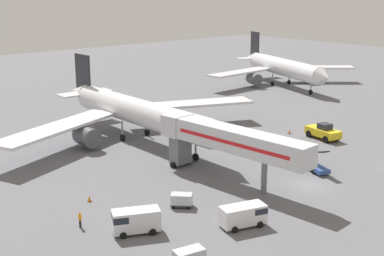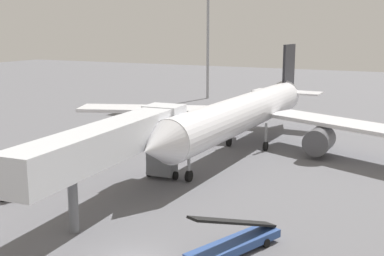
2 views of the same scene
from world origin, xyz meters
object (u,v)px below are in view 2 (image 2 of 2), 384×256
baggage_cart_near_right (9,188)px  belt_loader_truck (234,242)px  jet_bridge (118,141)px  airplane_at_gate (246,113)px  safety_cone_bravo (21,162)px

baggage_cart_near_right → belt_loader_truck: bearing=-3.9°
jet_bridge → airplane_at_gate: bearing=83.2°
belt_loader_truck → safety_cone_bravo: (-28.09, 9.53, -0.44)m
airplane_at_gate → belt_loader_truck: (9.16, -26.80, -3.59)m
airplane_at_gate → safety_cone_bravo: bearing=-137.6°
airplane_at_gate → jet_bridge: (-2.68, -22.43, 0.94)m
safety_cone_bravo → belt_loader_truck: bearing=-18.7°
jet_bridge → safety_cone_bravo: jet_bridge is taller
airplane_at_gate → safety_cone_bravo: airplane_at_gate is taller
jet_bridge → safety_cone_bravo: (-16.25, 5.16, -4.97)m
airplane_at_gate → jet_bridge: bearing=-96.8°
baggage_cart_near_right → safety_cone_bravo: (-6.83, 8.06, -0.49)m
jet_bridge → safety_cone_bravo: size_ratio=32.37×
jet_bridge → safety_cone_bravo: 17.76m
belt_loader_truck → baggage_cart_near_right: bearing=176.1°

